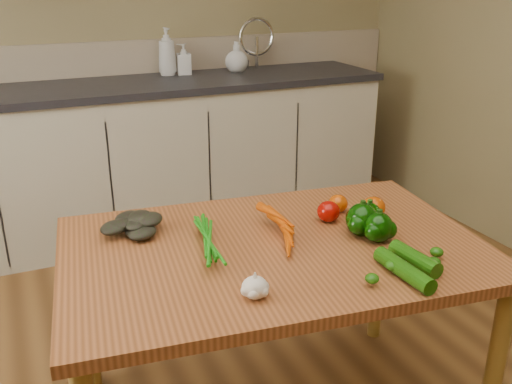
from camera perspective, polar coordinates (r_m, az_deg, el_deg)
The scene contains 17 objects.
room at distance 1.35m, azimuth -0.50°, elevation 10.92°, with size 4.04×5.04×2.64m.
counter_run at distance 3.47m, azimuth -10.48°, elevation 3.58°, with size 2.84×0.64×1.14m.
table at distance 1.81m, azimuth 1.75°, elevation -7.49°, with size 1.38×0.98×0.69m.
soap_bottle_a at distance 3.55m, azimuth -8.91°, elevation 13.71°, with size 0.11×0.11×0.28m, color silver.
soap_bottle_b at distance 3.56m, azimuth -7.22°, elevation 13.05°, with size 0.08×0.08×0.18m, color silver.
soap_bottle_c at distance 3.63m, azimuth -1.97°, elevation 13.33°, with size 0.14×0.14×0.18m, color silver.
carrot_bunch at distance 1.80m, azimuth 0.21°, elevation -3.86°, with size 0.24×0.18×0.06m, color #CB4A04, non-canonical shape.
leafy_greens at distance 1.87m, azimuth -12.24°, elevation -2.93°, with size 0.18×0.17×0.09m, color black, non-canonical shape.
garlic_bulb at distance 1.50m, azimuth -0.10°, elevation -9.52°, with size 0.07×0.07×0.06m, color white.
pepper_a at distance 1.86m, azimuth 10.54°, elevation -2.73°, with size 0.10×0.10×0.10m, color black.
pepper_b at distance 1.92m, azimuth 11.22°, elevation -2.30°, with size 0.08×0.08×0.08m, color black.
pepper_c at distance 1.82m, azimuth 12.15°, elevation -3.48°, with size 0.09×0.09×0.09m, color black.
tomato_a at distance 1.94m, azimuth 7.26°, elevation -1.94°, with size 0.08×0.08×0.07m, color #980902.
tomato_b at distance 2.02m, azimuth 8.19°, elevation -1.15°, with size 0.07×0.07×0.06m, color #BA4204.
tomato_c at distance 2.00m, azimuth 11.66°, elevation -1.52°, with size 0.08×0.08×0.08m, color #BA4204.
zucchini_a at distance 1.71m, azimuth 15.60°, elevation -6.44°, with size 0.05×0.05×0.17m, color #154907.
zucchini_b at distance 1.64m, azimuth 14.57°, elevation -7.55°, with size 0.05×0.05×0.22m, color #154907.
Camera 1 is at (-0.52, -1.04, 1.49)m, focal length 40.00 mm.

